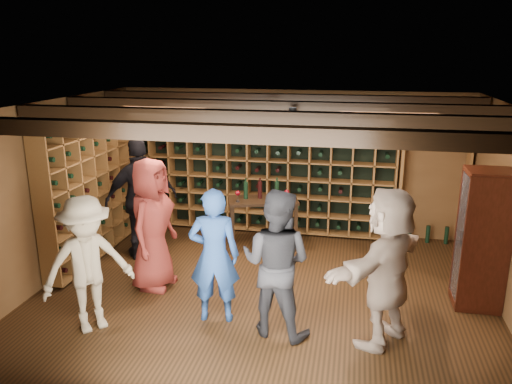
% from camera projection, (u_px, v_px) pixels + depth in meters
% --- Properties ---
extents(ground, '(6.00, 6.00, 0.00)m').
position_uv_depth(ground, '(263.00, 292.00, 6.75)').
color(ground, '#321D0E').
rests_on(ground, ground).
extents(room_shell, '(6.00, 6.00, 6.00)m').
position_uv_depth(room_shell, '(265.00, 112.00, 6.12)').
color(room_shell, brown).
rests_on(room_shell, ground).
extents(wine_rack_back, '(4.65, 0.30, 2.20)m').
position_uv_depth(wine_rack_back, '(259.00, 168.00, 8.72)').
color(wine_rack_back, brown).
rests_on(wine_rack_back, ground).
extents(wine_rack_left, '(0.30, 2.65, 2.20)m').
position_uv_depth(wine_rack_left, '(94.00, 184.00, 7.74)').
color(wine_rack_left, brown).
rests_on(wine_rack_left, ground).
extents(crate_shelf, '(1.20, 0.32, 2.07)m').
position_uv_depth(crate_shelf, '(437.00, 152.00, 8.04)').
color(crate_shelf, brown).
rests_on(crate_shelf, ground).
extents(display_cabinet, '(0.55, 0.50, 1.75)m').
position_uv_depth(display_cabinet, '(481.00, 242.00, 6.18)').
color(display_cabinet, '#38130B').
rests_on(display_cabinet, ground).
extents(man_blue_shirt, '(0.66, 0.49, 1.65)m').
position_uv_depth(man_blue_shirt, '(214.00, 256.00, 5.86)').
color(man_blue_shirt, navy).
rests_on(man_blue_shirt, ground).
extents(man_grey_suit, '(0.96, 0.82, 1.72)m').
position_uv_depth(man_grey_suit, '(276.00, 263.00, 5.58)').
color(man_grey_suit, black).
rests_on(man_grey_suit, ground).
extents(guest_red_floral, '(0.66, 0.94, 1.81)m').
position_uv_depth(guest_red_floral, '(152.00, 224.00, 6.68)').
color(guest_red_floral, maroon).
rests_on(guest_red_floral, ground).
extents(guest_woman_black, '(1.17, 1.02, 1.89)m').
position_uv_depth(guest_woman_black, '(142.00, 199.00, 7.67)').
color(guest_woman_black, black).
rests_on(guest_woman_black, ground).
extents(guest_khaki, '(1.16, 1.16, 1.61)m').
position_uv_depth(guest_khaki, '(88.00, 264.00, 5.66)').
color(guest_khaki, gray).
rests_on(guest_khaki, ground).
extents(guest_beige, '(1.36, 1.68, 1.79)m').
position_uv_depth(guest_beige, '(387.00, 267.00, 5.38)').
color(guest_beige, gray).
rests_on(guest_beige, ground).
extents(tasting_table, '(1.21, 0.84, 1.11)m').
position_uv_depth(tasting_table, '(263.00, 204.00, 8.07)').
color(tasting_table, black).
rests_on(tasting_table, ground).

